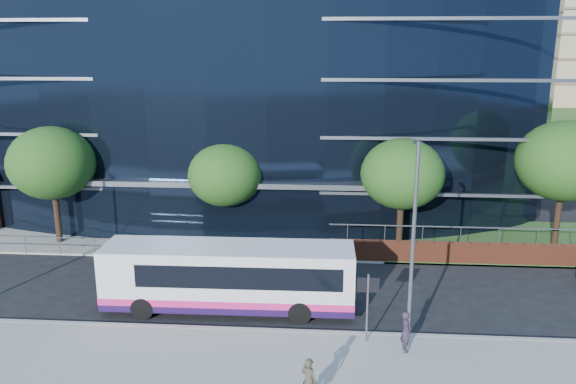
# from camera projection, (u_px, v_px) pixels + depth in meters

# --- Properties ---
(ground) EXTENTS (200.00, 200.00, 0.00)m
(ground) POSITION_uv_depth(u_px,v_px,m) (257.00, 321.00, 23.89)
(ground) COLOR black
(ground) RESTS_ON ground
(kerb) EXTENTS (80.00, 0.25, 0.16)m
(kerb) POSITION_uv_depth(u_px,v_px,m) (254.00, 331.00, 22.90)
(kerb) COLOR gray
(kerb) RESTS_ON ground
(yellow_line_outer) EXTENTS (80.00, 0.08, 0.01)m
(yellow_line_outer) POSITION_uv_depth(u_px,v_px,m) (255.00, 330.00, 23.11)
(yellow_line_outer) COLOR gold
(yellow_line_outer) RESTS_ON ground
(yellow_line_inner) EXTENTS (80.00, 0.08, 0.01)m
(yellow_line_inner) POSITION_uv_depth(u_px,v_px,m) (255.00, 328.00, 23.26)
(yellow_line_inner) COLOR gold
(yellow_line_inner) RESTS_ON ground
(far_forecourt) EXTENTS (50.00, 8.00, 0.10)m
(far_forecourt) POSITION_uv_depth(u_px,v_px,m) (184.00, 234.00, 34.92)
(far_forecourt) COLOR gray
(far_forecourt) RESTS_ON ground
(glass_office) EXTENTS (44.00, 23.10, 16.00)m
(glass_office) POSITION_uv_depth(u_px,v_px,m) (238.00, 93.00, 42.32)
(glass_office) COLOR black
(glass_office) RESTS_ON ground
(guard_railings) EXTENTS (24.00, 0.05, 1.10)m
(guard_railings) POSITION_uv_depth(u_px,v_px,m) (129.00, 243.00, 31.01)
(guard_railings) COLOR slate
(guard_railings) RESTS_ON ground
(apartment_block) EXTENTS (60.00, 42.00, 30.00)m
(apartment_block) POSITION_uv_depth(u_px,v_px,m) (550.00, 50.00, 74.16)
(apartment_block) COLOR #2D511E
(apartment_block) RESTS_ON ground
(street_sign) EXTENTS (0.85, 0.09, 2.80)m
(street_sign) POSITION_uv_depth(u_px,v_px,m) (368.00, 293.00, 21.50)
(street_sign) COLOR slate
(street_sign) RESTS_ON pavement_near
(tree_far_a) EXTENTS (4.95, 4.95, 6.98)m
(tree_far_a) POSITION_uv_depth(u_px,v_px,m) (52.00, 163.00, 32.29)
(tree_far_a) COLOR black
(tree_far_a) RESTS_ON ground
(tree_far_b) EXTENTS (4.29, 4.29, 6.05)m
(tree_far_b) POSITION_uv_depth(u_px,v_px,m) (225.00, 175.00, 32.23)
(tree_far_b) COLOR black
(tree_far_b) RESTS_ON ground
(tree_far_c) EXTENTS (4.62, 4.62, 6.51)m
(tree_far_c) POSITION_uv_depth(u_px,v_px,m) (402.00, 174.00, 30.97)
(tree_far_c) COLOR black
(tree_far_c) RESTS_ON ground
(tree_far_d) EXTENTS (5.28, 5.28, 7.44)m
(tree_far_d) POSITION_uv_depth(u_px,v_px,m) (564.00, 161.00, 31.14)
(tree_far_d) COLOR black
(tree_far_d) RESTS_ON ground
(tree_dist_e) EXTENTS (4.62, 4.62, 6.51)m
(tree_dist_e) POSITION_uv_depth(u_px,v_px,m) (527.00, 114.00, 59.73)
(tree_dist_e) COLOR black
(tree_dist_e) RESTS_ON ground
(streetlight_east) EXTENTS (0.15, 0.77, 8.00)m
(streetlight_east) POSITION_uv_depth(u_px,v_px,m) (413.00, 243.00, 20.26)
(streetlight_east) COLOR slate
(streetlight_east) RESTS_ON pavement_near
(city_bus) EXTENTS (11.02, 2.64, 2.97)m
(city_bus) POSITION_uv_depth(u_px,v_px,m) (231.00, 277.00, 24.55)
(city_bus) COLOR silver
(city_bus) RESTS_ON ground
(pedestrian) EXTENTS (0.44, 0.62, 1.60)m
(pedestrian) POSITION_uv_depth(u_px,v_px,m) (406.00, 332.00, 21.06)
(pedestrian) COLOR #2B2131
(pedestrian) RESTS_ON pavement_near
(pedestrian_b) EXTENTS (0.70, 0.65, 1.61)m
(pedestrian_b) POSITION_uv_depth(u_px,v_px,m) (309.00, 381.00, 17.92)
(pedestrian_b) COLOR #383627
(pedestrian_b) RESTS_ON pavement_near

